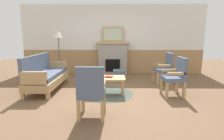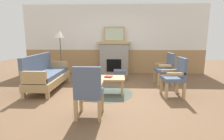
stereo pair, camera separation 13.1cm
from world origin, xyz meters
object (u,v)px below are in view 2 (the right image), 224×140
armchair_near_fireplace (166,67)px  armchair_by_window_left (176,75)px  couch (47,75)px  book_on_table (108,77)px  floor_lamp_by_couch (60,37)px  framed_picture (114,34)px  fireplace (114,58)px  coffee_table (106,79)px  armchair_front_left (89,90)px  footstool (120,72)px

armchair_near_fireplace → armchair_by_window_left: same height
couch → book_on_table: (1.78, -0.37, 0.06)m
couch → floor_lamp_by_couch: floor_lamp_by_couch is taller
couch → framed_picture: bearing=47.8°
fireplace → armchair_near_fireplace: bearing=-40.7°
coffee_table → armchair_by_window_left: 1.74m
armchair_by_window_left → armchair_front_left: size_ratio=1.00×
book_on_table → fireplace: bearing=88.2°
book_on_table → couch: bearing=168.4°
armchair_by_window_left → floor_lamp_by_couch: (-3.48, 1.88, 0.91)m
footstool → floor_lamp_by_couch: size_ratio=0.24×
armchair_by_window_left → couch: bearing=171.4°
fireplace → coffee_table: fireplace is taller
couch → floor_lamp_by_couch: bearing=91.0°
couch → armchair_by_window_left: (3.46, -0.52, 0.14)m
fireplace → couch: fireplace is taller
couch → coffee_table: size_ratio=1.88×
armchair_by_window_left → fireplace: bearing=121.8°
coffee_table → armchair_front_left: 1.44m
book_on_table → floor_lamp_by_couch: (-1.81, 1.73, 1.00)m
couch → footstool: 2.33m
framed_picture → armchair_front_left: (-0.34, -3.83, -1.02)m
coffee_table → armchair_near_fireplace: bearing=29.1°
fireplace → armchair_front_left: size_ratio=1.33×
coffee_table → floor_lamp_by_couch: 2.68m
book_on_table → framed_picture: bearing=88.2°
footstool → couch: bearing=-153.5°
fireplace → framed_picture: (0.00, 0.00, 0.91)m
armchair_front_left → floor_lamp_by_couch: floor_lamp_by_couch is taller
coffee_table → armchair_near_fireplace: (1.79, 1.00, 0.15)m
framed_picture → armchair_near_fireplace: (1.66, -1.42, -1.02)m
fireplace → armchair_near_fireplace: 2.19m
fireplace → armchair_front_left: bearing=-95.1°
armchair_by_window_left → armchair_front_left: bearing=-147.0°
armchair_near_fireplace → coffee_table: bearing=-150.9°
fireplace → footstool: fireplace is taller
framed_picture → couch: 3.01m
framed_picture → armchair_front_left: 3.98m
framed_picture → armchair_front_left: bearing=-95.1°
couch → coffee_table: couch is taller
couch → coffee_table: bearing=-12.0°
armchair_by_window_left → floor_lamp_by_couch: 4.06m
framed_picture → coffee_table: (-0.14, -2.42, -1.17)m
fireplace → armchair_near_fireplace: (1.66, -1.42, -0.11)m
fireplace → coffee_table: bearing=-93.2°
floor_lamp_by_couch → armchair_front_left: bearing=-63.9°
fireplace → footstool: bearing=-77.7°
framed_picture → floor_lamp_by_couch: (-1.88, -0.69, -0.11)m
footstool → armchair_near_fireplace: 1.51m
armchair_near_fireplace → couch: bearing=-169.8°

